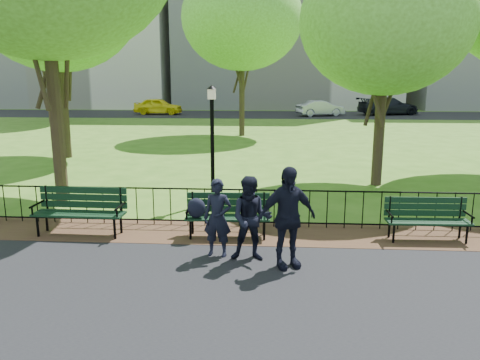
# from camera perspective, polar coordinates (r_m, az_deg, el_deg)

# --- Properties ---
(ground) EXTENTS (120.00, 120.00, 0.00)m
(ground) POSITION_cam_1_polar(r_m,az_deg,el_deg) (9.00, 0.30, -9.68)
(ground) COLOR #3C681B
(dirt_strip) EXTENTS (60.00, 1.60, 0.01)m
(dirt_strip) POSITION_cam_1_polar(r_m,az_deg,el_deg) (10.39, 0.83, -6.50)
(dirt_strip) COLOR #3D2319
(dirt_strip) RESTS_ON ground
(far_street) EXTENTS (70.00, 9.00, 0.01)m
(far_street) POSITION_cam_1_polar(r_m,az_deg,el_deg) (43.45, 3.23, 7.98)
(far_street) COLOR black
(far_street) RESTS_ON ground
(iron_fence) EXTENTS (24.06, 0.06, 1.00)m
(iron_fence) POSITION_cam_1_polar(r_m,az_deg,el_deg) (10.73, 0.98, -3.18)
(iron_fence) COLOR black
(iron_fence) RESTS_ON ground
(park_bench_main) EXTENTS (1.82, 0.63, 1.02)m
(park_bench_main) POSITION_cam_1_polar(r_m,az_deg,el_deg) (10.01, -3.01, -3.60)
(park_bench_main) COLOR black
(park_bench_main) RESTS_ON ground
(park_bench_left_a) EXTENTS (1.98, 0.66, 1.12)m
(park_bench_left_a) POSITION_cam_1_polar(r_m,az_deg,el_deg) (10.79, -18.84, -3.00)
(park_bench_left_a) COLOR black
(park_bench_left_a) RESTS_ON ground
(park_bench_right_a) EXTENTS (1.73, 0.58, 0.97)m
(park_bench_right_a) POSITION_cam_1_polar(r_m,az_deg,el_deg) (10.63, 21.83, -3.91)
(park_bench_right_a) COLOR black
(park_bench_right_a) RESTS_ON ground
(lamppost) EXTENTS (0.29, 0.29, 3.18)m
(lamppost) POSITION_cam_1_polar(r_m,az_deg,el_deg) (12.62, -3.40, 4.89)
(lamppost) COLOR black
(lamppost) RESTS_ON ground
(tree_near_e) EXTENTS (5.18, 5.18, 7.22)m
(tree_near_e) POSITION_cam_1_polar(r_m,az_deg,el_deg) (15.37, 17.39, 17.97)
(tree_near_e) COLOR #2D2116
(tree_near_e) RESTS_ON ground
(tree_mid_w) EXTENTS (6.56, 6.56, 9.14)m
(tree_mid_w) POSITION_cam_1_polar(r_m,az_deg,el_deg) (21.42, -21.51, 19.58)
(tree_mid_w) COLOR #2D2116
(tree_mid_w) RESTS_ON ground
(tree_far_c) EXTENTS (6.82, 6.82, 9.50)m
(tree_far_c) POSITION_cam_1_polar(r_m,az_deg,el_deg) (27.73, 0.24, 19.11)
(tree_far_c) COLOR #2D2116
(tree_far_c) RESTS_ON ground
(tree_far_w) EXTENTS (7.75, 7.75, 10.80)m
(tree_far_w) POSITION_cam_1_polar(r_m,az_deg,el_deg) (38.03, -22.93, 17.73)
(tree_far_w) COLOR #2D2116
(tree_far_w) RESTS_ON ground
(person_left) EXTENTS (0.59, 0.43, 1.51)m
(person_left) POSITION_cam_1_polar(r_m,az_deg,el_deg) (8.94, -2.74, -4.64)
(person_left) COLOR black
(person_left) RESTS_ON asphalt_path
(person_mid) EXTENTS (0.78, 0.41, 1.61)m
(person_mid) POSITION_cam_1_polar(r_m,az_deg,el_deg) (8.71, 1.39, -4.74)
(person_mid) COLOR black
(person_mid) RESTS_ON asphalt_path
(person_right) EXTENTS (1.18, 0.82, 1.86)m
(person_right) POSITION_cam_1_polar(r_m,az_deg,el_deg) (8.40, 5.76, -4.56)
(person_right) COLOR black
(person_right) RESTS_ON asphalt_path
(taxi) EXTENTS (4.45, 1.93, 1.49)m
(taxi) POSITION_cam_1_polar(r_m,az_deg,el_deg) (44.15, -9.93, 8.86)
(taxi) COLOR yellow
(taxi) RESTS_ON far_street
(sedan_silver) EXTENTS (4.42, 2.81, 1.38)m
(sedan_silver) POSITION_cam_1_polar(r_m,az_deg,el_deg) (42.13, 9.76, 8.62)
(sedan_silver) COLOR #A0A3A7
(sedan_silver) RESTS_ON far_street
(sedan_dark) EXTENTS (5.93, 3.69, 1.60)m
(sedan_dark) POSITION_cam_1_polar(r_m,az_deg,el_deg) (44.98, 17.61, 8.61)
(sedan_dark) COLOR black
(sedan_dark) RESTS_ON far_street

